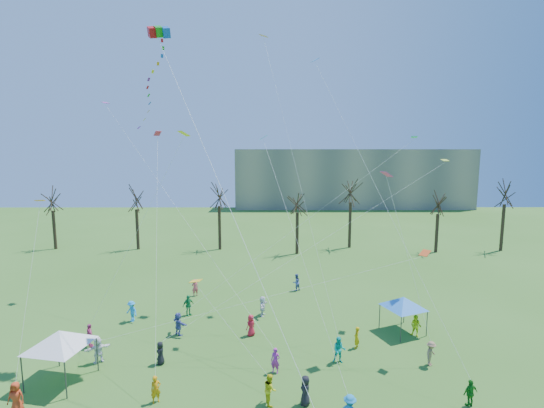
{
  "coord_description": "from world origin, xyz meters",
  "views": [
    {
      "loc": [
        0.81,
        -17.83,
        14.08
      ],
      "look_at": [
        0.88,
        5.0,
        11.0
      ],
      "focal_mm": 25.0,
      "sensor_mm": 36.0,
      "label": 1
    }
  ],
  "objects_px": {
    "canopy_tent_blue": "(403,302)",
    "big_box_kite": "(155,86)",
    "canopy_tent_white": "(60,338)",
    "distant_building": "(351,178)"
  },
  "relations": [
    {
      "from": "big_box_kite",
      "to": "canopy_tent_white",
      "type": "height_order",
      "value": "big_box_kite"
    },
    {
      "from": "canopy_tent_white",
      "to": "canopy_tent_blue",
      "type": "xyz_separation_m",
      "value": [
        23.38,
        6.48,
        -0.37
      ]
    },
    {
      "from": "distant_building",
      "to": "big_box_kite",
      "type": "height_order",
      "value": "big_box_kite"
    },
    {
      "from": "canopy_tent_blue",
      "to": "distant_building",
      "type": "bearing_deg",
      "value": 81.43
    },
    {
      "from": "canopy_tent_blue",
      "to": "big_box_kite",
      "type": "bearing_deg",
      "value": -174.07
    },
    {
      "from": "canopy_tent_blue",
      "to": "canopy_tent_white",
      "type": "bearing_deg",
      "value": -164.51
    },
    {
      "from": "distant_building",
      "to": "big_box_kite",
      "type": "xyz_separation_m",
      "value": [
        -29.02,
        -73.36,
        11.1
      ]
    },
    {
      "from": "big_box_kite",
      "to": "canopy_tent_blue",
      "type": "xyz_separation_m",
      "value": [
        18.25,
        1.9,
        -16.14
      ]
    },
    {
      "from": "canopy_tent_white",
      "to": "canopy_tent_blue",
      "type": "height_order",
      "value": "canopy_tent_white"
    },
    {
      "from": "distant_building",
      "to": "canopy_tent_blue",
      "type": "relative_size",
      "value": 16.74
    }
  ]
}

